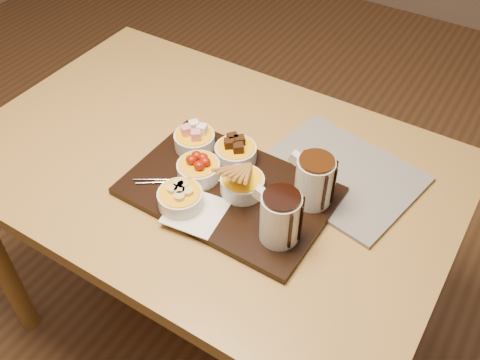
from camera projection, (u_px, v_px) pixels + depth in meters
The scene contains 13 objects.
ground at pixel (217, 321), 1.83m from camera, with size 5.00×5.00×0.00m, color brown.
dining_table at pixel (209, 189), 1.38m from camera, with size 1.20×0.80×0.75m.
serving_board at pixel (229, 191), 1.22m from camera, with size 0.46×0.30×0.02m, color black.
napkin at pixel (196, 212), 1.16m from camera, with size 0.12×0.12×0.00m, color white.
bowl_marshmallows at pixel (195, 141), 1.30m from camera, with size 0.10×0.10×0.04m, color silver.
bowl_cake at pixel (236, 153), 1.27m from camera, with size 0.10×0.10×0.04m, color silver.
bowl_strawberries at pixel (199, 170), 1.23m from camera, with size 0.10×0.10×0.04m, color silver.
bowl_biscotti at pixel (242, 185), 1.20m from camera, with size 0.10×0.10×0.04m, color silver.
bowl_bananas at pixel (180, 199), 1.16m from camera, with size 0.10×0.10×0.04m, color silver.
pitcher_dark_chocolate at pixel (280, 218), 1.07m from camera, with size 0.08×0.08×0.11m, color silver.
pitcher_milk_chocolate at pixel (314, 182), 1.15m from camera, with size 0.08×0.08×0.11m, color silver.
fondue_skewers at pixel (189, 180), 1.23m from camera, with size 0.26×0.03×0.01m, color silver, non-canonical shape.
newspaper at pixel (339, 174), 1.27m from camera, with size 0.35×0.28×0.01m, color beige.
Camera 1 is at (0.58, -0.77, 1.64)m, focal length 40.00 mm.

